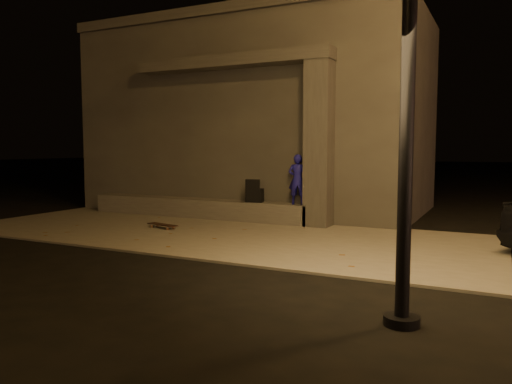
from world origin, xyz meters
The scene contains 9 objects.
ground centered at (0.00, 0.00, 0.00)m, with size 120.00×120.00×0.00m, color black.
sidewalk centered at (0.00, 2.00, 0.02)m, with size 11.00×4.40×0.04m, color slate.
building centered at (-1.00, 6.49, 2.61)m, with size 9.00×5.10×5.22m.
ledge centered at (-1.50, 3.75, 0.27)m, with size 6.00×0.55×0.45m, color #504D48.
column centered at (1.70, 3.75, 1.84)m, with size 0.55×0.55×3.60m, color #3B3836.
canopy centered at (-0.50, 3.80, 3.78)m, with size 5.00×0.70×0.28m, color #3B3836.
skateboarder centered at (1.20, 3.75, 1.06)m, with size 0.41×0.27×1.13m, color #191694.
backpack centered at (0.13, 3.75, 0.68)m, with size 0.42×0.31×0.54m.
skateboard centered at (-1.18, 1.94, 0.11)m, with size 0.82×0.38×0.09m.
Camera 1 is at (5.33, -6.65, 1.77)m, focal length 35.00 mm.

